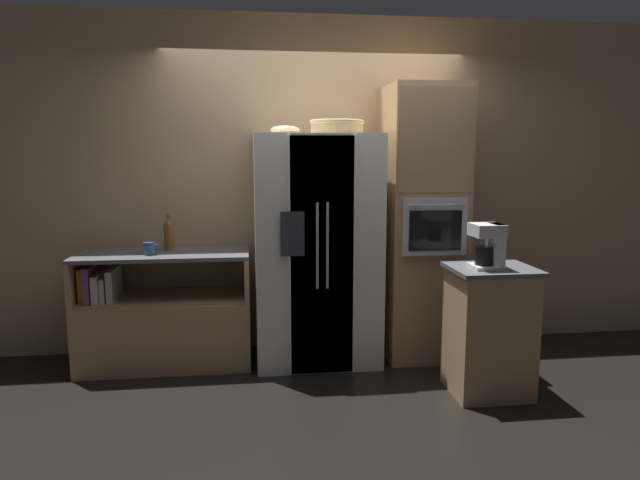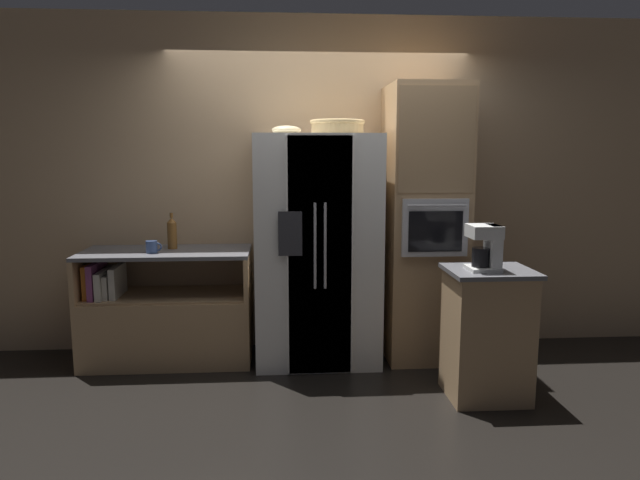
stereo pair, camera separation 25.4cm
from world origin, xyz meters
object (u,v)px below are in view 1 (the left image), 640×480
refrigerator (316,250)px  wall_oven (421,223)px  wicker_basket (337,126)px  fruit_bowl (285,130)px  bottle_tall (169,234)px  mug (150,248)px  coffee_maker (490,244)px

refrigerator → wall_oven: bearing=2.1°
wicker_basket → refrigerator: bearing=166.4°
fruit_bowl → bottle_tall: 1.24m
bottle_tall → wicker_basket: bearing=-7.8°
mug → coffee_maker: 2.49m
wicker_basket → mug: bearing=-179.4°
fruit_bowl → mug: fruit_bowl is taller
wicker_basket → bottle_tall: wicker_basket is taller
coffee_maker → refrigerator: bearing=141.6°
wall_oven → wicker_basket: wall_oven is taller
refrigerator → coffee_maker: bearing=-38.4°
refrigerator → mug: (-1.28, -0.05, 0.05)m
fruit_bowl → coffee_maker: 1.79m
wall_oven → bottle_tall: 2.04m
mug → refrigerator: bearing=2.3°
bottle_tall → mug: 0.24m
bottle_tall → mug: bearing=-121.6°
wall_oven → coffee_maker: 0.91m
wicker_basket → bottle_tall: 1.58m
wicker_basket → mug: size_ratio=3.45×
mug → coffee_maker: size_ratio=0.40×
wall_oven → bottle_tall: wall_oven is taller
bottle_tall → coffee_maker: 2.45m
coffee_maker → wall_oven: bearing=102.9°
refrigerator → coffee_maker: 1.38m
wicker_basket → coffee_maker: size_ratio=1.40×
fruit_bowl → bottle_tall: (-0.93, 0.05, -0.82)m
refrigerator → bottle_tall: bearing=173.0°
refrigerator → fruit_bowl: fruit_bowl is taller
wicker_basket → mug: (-1.44, -0.01, -0.92)m
refrigerator → wicker_basket: wicker_basket is taller
bottle_tall → coffee_maker: coffee_maker is taller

